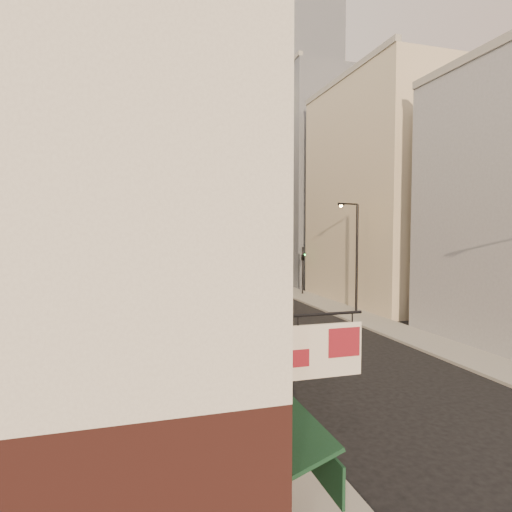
{
  "coord_description": "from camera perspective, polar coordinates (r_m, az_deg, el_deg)",
  "views": [
    {
      "loc": [
        -10.28,
        -4.79,
        6.55
      ],
      "look_at": [
        -2.15,
        22.64,
        4.95
      ],
      "focal_mm": 30.0,
      "sensor_mm": 36.0,
      "label": 1
    }
  ],
  "objects": [
    {
      "name": "left_bldg_wingrid",
      "position": [
        84.98,
        -17.76,
        6.74
      ],
      "size": [
        8.0,
        20.0,
        24.0
      ],
      "primitive_type": "cube",
      "color": "gray",
      "rests_on": "ground"
    },
    {
      "name": "streetlamp_mid",
      "position": [
        34.42,
        13.07,
        0.56
      ],
      "size": [
        2.19,
        1.0,
        8.77
      ],
      "rotation": [
        0.0,
        0.0,
        0.38
      ],
      "color": "black",
      "rests_on": "ground"
    },
    {
      "name": "streetlamp_far",
      "position": [
        58.31,
        0.57,
        1.39
      ],
      "size": [
        2.16,
        0.4,
        8.23
      ],
      "rotation": [
        0.0,
        0.0,
        -0.1
      ],
      "color": "black",
      "rests_on": "ground"
    },
    {
      "name": "near_building_left",
      "position": [
        13.81,
        -19.44,
        0.82
      ],
      "size": [
        8.3,
        23.04,
        12.3
      ],
      "color": "#532521",
      "rests_on": "ground"
    },
    {
      "name": "traffic_light_right",
      "position": [
        44.52,
        6.25,
        -0.39
      ],
      "size": [
        0.63,
        0.59,
        5.0
      ],
      "rotation": [
        0.0,
        0.0,
        3.04
      ],
      "color": "black",
      "rests_on": "ground"
    },
    {
      "name": "white_tower",
      "position": [
        86.08,
        -2.77,
        11.26
      ],
      "size": [
        8.0,
        8.0,
        41.5
      ],
      "color": "silver",
      "rests_on": "ground"
    },
    {
      "name": "right_bldg_wingrid",
      "position": [
        59.49,
        5.66,
        9.42
      ],
      "size": [
        8.0,
        20.0,
        26.0
      ],
      "primitive_type": "cube",
      "color": "gray",
      "rests_on": "ground"
    },
    {
      "name": "clock_tower",
      "position": [
        97.86,
        -11.12,
        9.65
      ],
      "size": [
        14.0,
        14.0,
        44.9
      ],
      "color": "tan",
      "rests_on": "ground"
    },
    {
      "name": "left_bldg_beige",
      "position": [
        30.87,
        -19.79,
        5.71
      ],
      "size": [
        8.0,
        12.0,
        16.0
      ],
      "primitive_type": "cube",
      "color": "#C1B090",
      "rests_on": "ground"
    },
    {
      "name": "left_bldg_grey",
      "position": [
        46.95,
        -18.72,
        7.26
      ],
      "size": [
        8.0,
        16.0,
        20.0
      ],
      "primitive_type": "cube",
      "color": "gray",
      "rests_on": "ground"
    },
    {
      "name": "sidewalk_right",
      "position": [
        62.43,
        -0.83,
        -2.74
      ],
      "size": [
        3.0,
        140.0,
        0.15
      ],
      "primitive_type": "cube",
      "color": "gray",
      "rests_on": "ground"
    },
    {
      "name": "sidewalk_left",
      "position": [
        60.26,
        -12.84,
        -3.04
      ],
      "size": [
        3.0,
        140.0,
        0.15
      ],
      "primitive_type": "cube",
      "color": "gray",
      "rests_on": "ground"
    },
    {
      "name": "traffic_light_left",
      "position": [
        43.78,
        -11.08,
        -0.64
      ],
      "size": [
        0.57,
        0.48,
        5.0
      ],
      "rotation": [
        0.0,
        0.0,
        3.21
      ],
      "color": "black",
      "rests_on": "ground"
    },
    {
      "name": "right_bldg_beige",
      "position": [
        41.45,
        16.22,
        7.86
      ],
      "size": [
        8.0,
        16.0,
        20.0
      ],
      "primitive_type": "cube",
      "color": "#C1B090",
      "rests_on": "ground"
    },
    {
      "name": "left_bldg_tan",
      "position": [
        64.84,
        -18.09,
        4.78
      ],
      "size": [
        8.0,
        18.0,
        17.0
      ],
      "primitive_type": "cube",
      "color": "tan",
      "rests_on": "ground"
    },
    {
      "name": "highrise",
      "position": [
        89.55,
        2.38,
        15.53
      ],
      "size": [
        21.0,
        23.0,
        51.2
      ],
      "color": "gray",
      "rests_on": "ground"
    }
  ]
}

